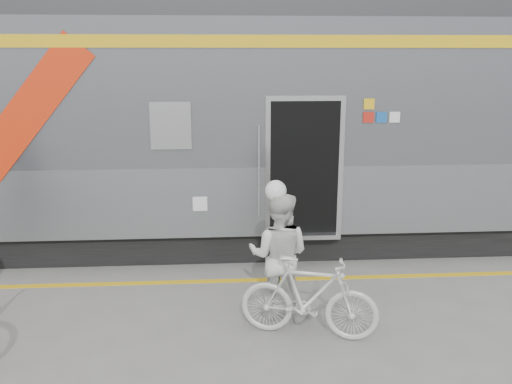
{
  "coord_description": "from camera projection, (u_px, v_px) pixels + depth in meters",
  "views": [
    {
      "loc": [
        0.25,
        -5.33,
        3.27
      ],
      "look_at": [
        0.71,
        1.6,
        1.5
      ],
      "focal_mm": 38.0,
      "sensor_mm": 36.0,
      "label": 1
    }
  ],
  "objects": [
    {
      "name": "ground",
      "position": [
        201.0,
        361.0,
        5.94
      ],
      "size": [
        90.0,
        90.0,
        0.0
      ],
      "primitive_type": "plane",
      "color": "slate",
      "rests_on": "ground"
    },
    {
      "name": "train",
      "position": [
        167.0,
        126.0,
        9.45
      ],
      "size": [
        24.0,
        3.17,
        4.1
      ],
      "color": "black",
      "rests_on": "ground"
    },
    {
      "name": "safety_strip",
      "position": [
        206.0,
        281.0,
        8.02
      ],
      "size": [
        24.0,
        0.12,
        0.01
      ],
      "primitive_type": "cube",
      "color": "gold",
      "rests_on": "ground"
    },
    {
      "name": "woman",
      "position": [
        279.0,
        256.0,
        6.79
      ],
      "size": [
        0.94,
        0.82,
        1.64
      ],
      "primitive_type": "imported",
      "rotation": [
        0.0,
        0.0,
        2.85
      ],
      "color": "silver",
      "rests_on": "ground"
    },
    {
      "name": "bicycle_right",
      "position": [
        309.0,
        298.0,
        6.36
      ],
      "size": [
        1.71,
        0.92,
        0.99
      ],
      "primitive_type": "imported",
      "rotation": [
        0.0,
        0.0,
        1.28
      ],
      "color": "beige",
      "rests_on": "ground"
    },
    {
      "name": "helmet_woman",
      "position": [
        280.0,
        182.0,
        6.56
      ],
      "size": [
        0.26,
        0.26,
        0.26
      ],
      "primitive_type": "sphere",
      "color": "white",
      "rests_on": "woman"
    }
  ]
}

